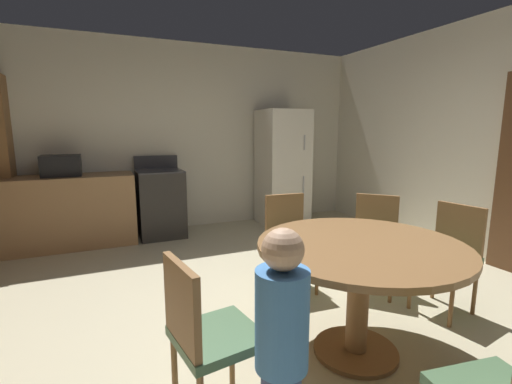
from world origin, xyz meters
TOP-DOWN VIEW (x-y plane):
  - ground_plane at (0.00, 0.00)m, footprint 14.00×14.00m
  - wall_back at (0.00, 3.19)m, footprint 5.77×0.12m
  - wall_right at (2.79, 0.35)m, footprint 0.12×5.69m
  - kitchen_counter at (-1.69, 2.79)m, footprint 1.79×0.60m
  - oven_range at (-0.45, 2.80)m, footprint 0.60×0.60m
  - refrigerator at (1.42, 2.74)m, footprint 0.68×0.68m
  - microwave at (-1.62, 2.79)m, footprint 0.44×0.32m
  - dining_table at (0.30, -0.45)m, footprint 1.31×1.31m
  - chair_west at (-0.76, -0.61)m, footprint 0.46×0.46m
  - chair_east at (1.36, -0.27)m, footprint 0.46×0.46m
  - chair_north at (0.38, 0.62)m, footprint 0.43×0.43m
  - chair_northeast at (1.09, 0.29)m, footprint 0.57×0.57m
  - person_child at (-0.54, -0.99)m, footprint 0.30×0.30m

SIDE VIEW (x-z plane):
  - ground_plane at x=0.00m, z-range 0.00..0.00m
  - kitchen_counter at x=-1.69m, z-range 0.00..0.90m
  - oven_range at x=-0.45m, z-range -0.08..1.02m
  - chair_west at x=-0.76m, z-range 0.07..0.94m
  - chair_east at x=1.36m, z-range 0.07..0.94m
  - chair_north at x=0.38m, z-range 0.07..0.94m
  - chair_northeast at x=1.09m, z-range 0.07..0.94m
  - person_child at x=-0.54m, z-range 0.03..1.12m
  - dining_table at x=0.30m, z-range 0.23..0.99m
  - refrigerator at x=1.42m, z-range 0.00..1.76m
  - microwave at x=-1.62m, z-range 0.90..1.16m
  - wall_back at x=0.00m, z-range 0.00..2.70m
  - wall_right at x=2.79m, z-range 0.00..2.70m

